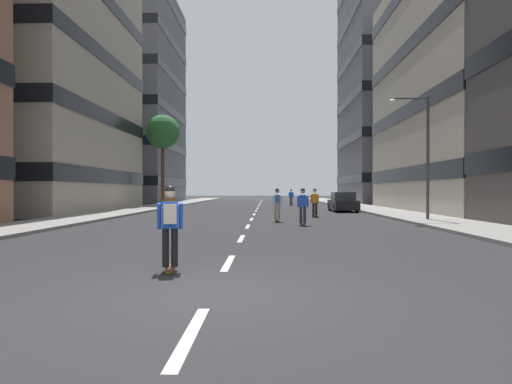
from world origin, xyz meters
TOP-DOWN VIEW (x-y plane):
  - ground_plane at (0.00, 30.71)m, footprint 184.28×184.28m
  - sidewalk_left at (-9.76, 34.55)m, footprint 3.50×84.46m
  - sidewalk_right at (9.76, 34.55)m, footprint 3.50×84.46m
  - lane_markings at (0.00, 33.00)m, footprint 0.16×72.20m
  - building_left_mid at (-18.07, 26.89)m, footprint 13.25×18.26m
  - building_left_far at (-18.07, 50.51)m, footprint 13.25×17.25m
  - building_right_mid at (18.07, 26.89)m, footprint 13.25×20.41m
  - building_right_far at (18.07, 50.51)m, footprint 13.25×17.37m
  - parked_car_near at (6.81, 27.09)m, footprint 1.82×4.40m
  - street_tree_near at (-9.76, 37.14)m, footprint 3.42×3.42m
  - streetlamp_right at (9.04, 16.27)m, footprint 2.13×0.30m
  - skater_0 at (-5.59, 22.04)m, footprint 0.56×0.92m
  - skater_1 at (3.49, 40.21)m, footprint 0.57×0.92m
  - skater_2 at (2.59, 13.67)m, footprint 0.55×0.92m
  - skater_3 at (3.86, 20.08)m, footprint 0.56×0.92m
  - skater_4 at (1.43, 15.99)m, footprint 0.53×0.90m
  - skater_5 at (-1.11, 1.92)m, footprint 0.57×0.92m

SIDE VIEW (x-z plane):
  - ground_plane at x=0.00m, z-range 0.00..0.00m
  - lane_markings at x=0.00m, z-range 0.00..0.01m
  - sidewalk_left at x=-9.76m, z-range 0.00..0.14m
  - sidewalk_right at x=9.76m, z-range 0.00..0.14m
  - parked_car_near at x=6.81m, z-range -0.06..1.46m
  - skater_0 at x=-5.59m, z-range 0.10..1.87m
  - skater_1 at x=3.49m, z-range 0.10..1.87m
  - skater_2 at x=2.59m, z-range 0.10..1.87m
  - skater_3 at x=3.86m, z-range 0.10..1.87m
  - skater_4 at x=1.43m, z-range 0.13..1.90m
  - skater_5 at x=-1.11m, z-range 0.13..1.90m
  - streetlamp_right at x=9.04m, z-range 0.89..7.39m
  - street_tree_near at x=-9.76m, z-range 2.95..12.15m
  - building_right_mid at x=18.07m, z-range 0.09..19.27m
  - building_left_mid at x=-18.07m, z-range 0.09..27.52m
  - building_left_far at x=-18.07m, z-range 0.09..27.67m
  - building_right_far at x=18.07m, z-range 0.09..30.88m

